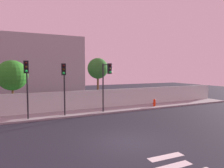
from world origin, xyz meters
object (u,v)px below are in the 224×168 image
(fire_hydrant, at_px, (154,102))
(roadside_tree_leftmost, at_px, (12,75))
(traffic_light_center, at_px, (64,78))
(traffic_light_right, at_px, (27,77))
(roadside_tree_midleft, at_px, (98,69))
(traffic_light_left, at_px, (107,77))

(fire_hydrant, bearing_deg, roadside_tree_leftmost, 167.79)
(traffic_light_center, relative_size, traffic_light_right, 0.96)
(traffic_light_center, height_order, roadside_tree_leftmost, roadside_tree_leftmost)
(traffic_light_center, distance_m, fire_hydrant, 10.09)
(traffic_light_center, distance_m, traffic_light_right, 2.74)
(roadside_tree_midleft, bearing_deg, traffic_light_right, -152.31)
(traffic_light_left, relative_size, roadside_tree_midleft, 0.84)
(traffic_light_center, bearing_deg, roadside_tree_midleft, 40.84)
(traffic_light_left, xyz_separation_m, roadside_tree_midleft, (0.69, 3.76, 0.73))
(traffic_light_left, bearing_deg, traffic_light_center, -178.79)
(roadside_tree_midleft, bearing_deg, fire_hydrant, -29.02)
(traffic_light_right, relative_size, roadside_tree_leftmost, 0.93)
(fire_hydrant, bearing_deg, traffic_light_center, -174.37)
(traffic_light_center, distance_m, roadside_tree_midleft, 5.93)
(traffic_light_right, distance_m, fire_hydrant, 12.75)
(traffic_light_left, relative_size, traffic_light_center, 1.01)
(traffic_light_right, bearing_deg, traffic_light_center, -1.47)
(traffic_light_left, height_order, traffic_light_right, traffic_light_right)
(traffic_light_left, height_order, roadside_tree_midleft, roadside_tree_midleft)
(traffic_light_left, distance_m, traffic_light_center, 3.76)
(traffic_light_right, height_order, fire_hydrant, traffic_light_right)
(fire_hydrant, bearing_deg, traffic_light_left, -171.59)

